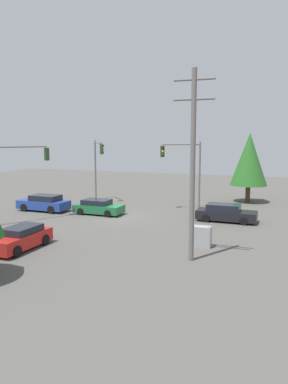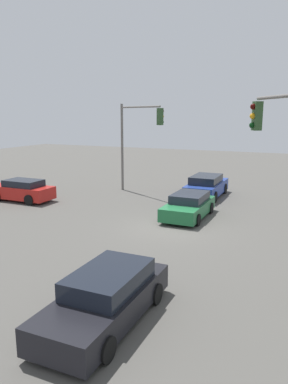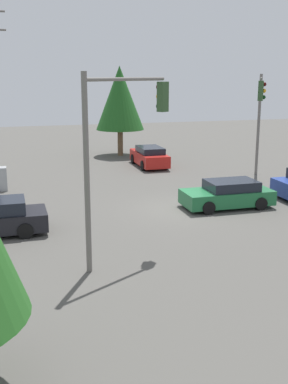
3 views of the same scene
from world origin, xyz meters
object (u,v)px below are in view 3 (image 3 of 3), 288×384
Objects in this scene: traffic_signal_cross at (260,108)px; traffic_signal_aux at (120,134)px; sedan_red at (149,157)px; sedan_green at (228,194)px.

traffic_signal_aux is (-10.86, -10.32, 0.02)m from traffic_signal_cross.
sedan_green is (0.65, -11.12, -0.05)m from sedan_red.
traffic_signal_aux is (-6.48, -5.09, 3.72)m from sedan_green.
sedan_red is 8.57m from traffic_signal_cross.
sedan_green is 7.76m from traffic_signal_cross.
sedan_green is 9.04m from traffic_signal_aux.
sedan_red is 17.62m from traffic_signal_aux.
sedan_red is 0.68× the size of traffic_signal_cross.
traffic_signal_aux is at bearing -17.39° from traffic_signal_cross.
traffic_signal_aux is at bearing 128.16° from sedan_green.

